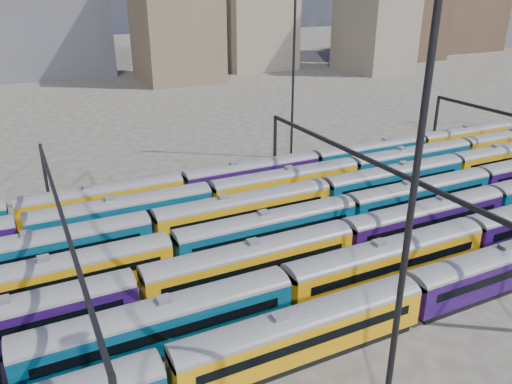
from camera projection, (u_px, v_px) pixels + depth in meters
name	position (u px, v px, depth m)	size (l,w,h in m)	color
ground	(281.00, 246.00, 50.49)	(500.00, 500.00, 0.00)	#3D3934
rake_0	(411.00, 293.00, 38.36)	(115.85, 2.83, 4.75)	black
rake_1	(160.00, 321.00, 34.99)	(140.65, 2.94, 4.94)	black
rake_2	(252.00, 259.00, 43.05)	(137.74, 2.88, 4.84)	black
rake_3	(268.00, 227.00, 48.92)	(136.15, 2.85, 4.78)	black
rake_4	(325.00, 191.00, 57.09)	(120.66, 2.94, 4.95)	black
rake_5	(210.00, 195.00, 56.31)	(117.57, 2.87, 4.82)	black
rake_6	(103.00, 197.00, 56.03)	(130.74, 2.73, 4.59)	black
gantry_1	(63.00, 224.00, 39.74)	(0.35, 40.35, 8.03)	black
gantry_2	(366.00, 168.00, 51.98)	(0.35, 40.35, 8.03)	black
mast_2	(411.00, 211.00, 24.88)	(1.40, 0.50, 25.60)	black
mast_3	(294.00, 65.00, 71.18)	(1.40, 0.50, 25.60)	black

